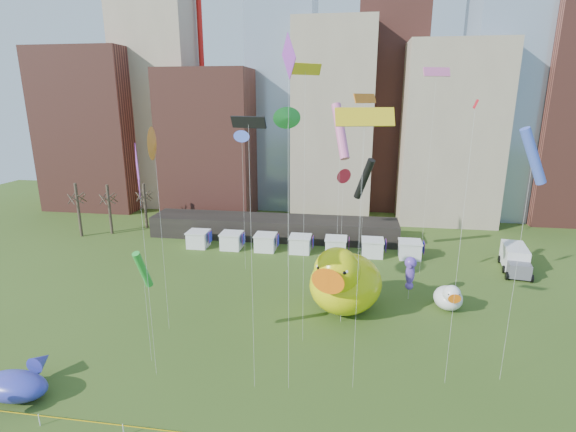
% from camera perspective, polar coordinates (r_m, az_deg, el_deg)
% --- Properties ---
extents(skyline, '(101.00, 23.00, 68.00)m').
position_cam_1_polar(skyline, '(82.62, 4.86, 15.50)').
color(skyline, brown).
rests_on(skyline, ground).
extents(pavilion, '(38.00, 6.00, 3.20)m').
position_cam_1_polar(pavilion, '(67.38, -1.96, -1.53)').
color(pavilion, black).
rests_on(pavilion, ground).
extents(vendor_tents, '(33.24, 2.80, 2.40)m').
position_cam_1_polar(vendor_tents, '(61.15, 1.64, -3.79)').
color(vendor_tents, white).
rests_on(vendor_tents, ground).
extents(bare_trees, '(8.44, 6.44, 8.50)m').
position_cam_1_polar(bare_trees, '(74.71, -22.34, 0.92)').
color(bare_trees, '#382B21').
rests_on(bare_trees, ground).
extents(big_duck, '(9.40, 10.74, 7.55)m').
position_cam_1_polar(big_duck, '(44.05, 7.38, -8.45)').
color(big_duck, '#DBDE0B').
rests_on(big_duck, ground).
extents(small_duck, '(3.10, 4.03, 3.03)m').
position_cam_1_polar(small_duck, '(48.01, 20.41, -9.98)').
color(small_duck, white).
rests_on(small_duck, ground).
extents(seahorse_green, '(1.54, 1.77, 5.64)m').
position_cam_1_polar(seahorse_green, '(41.93, 7.10, -8.78)').
color(seahorse_green, silver).
rests_on(seahorse_green, ground).
extents(seahorse_purple, '(1.55, 1.78, 4.91)m').
position_cam_1_polar(seahorse_purple, '(48.20, 15.82, -6.93)').
color(seahorse_purple, silver).
rests_on(seahorse_purple, ground).
extents(whale_inflatable, '(5.29, 6.69, 2.29)m').
position_cam_1_polar(whale_inflatable, '(39.09, -32.18, -18.21)').
color(whale_inflatable, '#403DA7').
rests_on(whale_inflatable, ground).
extents(box_truck, '(3.69, 7.42, 3.02)m').
position_cam_1_polar(box_truck, '(61.71, 27.72, -5.00)').
color(box_truck, white).
rests_on(box_truck, ground).
extents(kite_0, '(0.71, 1.86, 21.03)m').
position_cam_1_polar(kite_0, '(31.07, 23.40, 12.62)').
color(kite_0, silver).
rests_on(kite_0, ground).
extents(kite_1, '(3.11, 1.58, 24.33)m').
position_cam_1_polar(kite_1, '(52.36, 18.99, 17.31)').
color(kite_1, silver).
rests_on(kite_1, ground).
extents(kite_2, '(2.47, 1.09, 20.00)m').
position_cam_1_polar(kite_2, '(28.32, -5.23, 11.78)').
color(kite_2, silver).
rests_on(kite_2, ground).
extents(kite_3, '(0.76, 2.07, 9.88)m').
position_cam_1_polar(kite_3, '(35.91, -18.56, -6.72)').
color(kite_3, silver).
rests_on(kite_3, ground).
extents(kite_4, '(2.40, 2.12, 23.65)m').
position_cam_1_polar(kite_4, '(34.62, 2.29, 18.40)').
color(kite_4, silver).
rests_on(kite_4, ground).
extents(kite_5, '(1.40, 0.49, 17.44)m').
position_cam_1_polar(kite_5, '(51.87, -6.10, 10.28)').
color(kite_5, silver).
rests_on(kite_5, ground).
extents(kite_6, '(2.73, 2.92, 21.58)m').
position_cam_1_polar(kite_6, '(52.50, 10.09, 14.87)').
color(kite_6, silver).
rests_on(kite_6, ground).
extents(kite_7, '(1.93, 3.34, 18.14)m').
position_cam_1_polar(kite_7, '(31.94, -19.17, 5.36)').
color(kite_7, silver).
rests_on(kite_7, ground).
extents(kite_8, '(1.03, 1.27, 14.31)m').
position_cam_1_polar(kite_8, '(43.65, 7.29, 5.17)').
color(kite_8, silver).
rests_on(kite_8, ground).
extents(kite_9, '(2.13, 3.00, 20.72)m').
position_cam_1_polar(kite_9, '(39.73, 6.92, 11.00)').
color(kite_9, silver).
rests_on(kite_9, ground).
extents(kite_10, '(2.84, 3.05, 13.98)m').
position_cam_1_polar(kite_10, '(55.53, 10.00, 4.82)').
color(kite_10, silver).
rests_on(kite_10, ground).
extents(kite_11, '(2.16, 1.90, 20.08)m').
position_cam_1_polar(kite_11, '(52.37, -0.03, 12.76)').
color(kite_11, silver).
rests_on(kite_11, ground).
extents(kite_12, '(3.85, 1.56, 20.54)m').
position_cam_1_polar(kite_12, '(28.56, 10.10, 12.54)').
color(kite_12, silver).
rests_on(kite_12, ground).
extents(kite_13, '(2.42, 1.17, 19.31)m').
position_cam_1_polar(kite_13, '(33.64, 29.57, 6.83)').
color(kite_13, silver).
rests_on(kite_13, ground).
extents(kite_14, '(1.08, 2.77, 18.81)m').
position_cam_1_polar(kite_14, '(38.55, -17.21, 9.10)').
color(kite_14, silver).
rests_on(kite_14, ground).
extents(kite_15, '(1.26, 2.52, 24.97)m').
position_cam_1_polar(kite_15, '(28.08, 0.09, 19.11)').
color(kite_15, silver).
rests_on(kite_15, ground).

